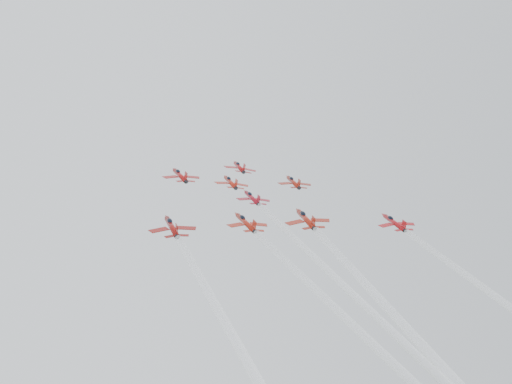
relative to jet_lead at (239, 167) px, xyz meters
name	(u,v)px	position (x,y,z in m)	size (l,w,h in m)	color
jet_lead	(239,167)	(0.00, 0.00, 0.00)	(10.10, 13.41, 6.93)	#A40F11
jet_row2_left	(180,175)	(-20.11, -11.65, -5.29)	(10.29, 13.66, 7.06)	#A2110F
jet_row2_center	(230,182)	(-7.26, -15.60, -7.08)	(9.57, 12.70, 6.56)	#B31F11
jet_row2_right	(293,182)	(12.16, -12.65, -5.74)	(9.90, 13.14, 6.79)	#9B1D0E
jet_center	(320,271)	(-5.22, -66.41, -30.21)	(8.81, 87.30, 40.45)	maroon
jet_rear_farleft	(231,358)	(-28.73, -89.75, -40.81)	(9.65, 95.64, 44.32)	maroon
jet_rear_left	(333,331)	(-12.19, -84.91, -38.61)	(9.27, 91.84, 42.56)	#A71F0F
jet_rear_right	(437,339)	(3.28, -87.91, -39.97)	(10.65, 105.54, 48.90)	#A21E0F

